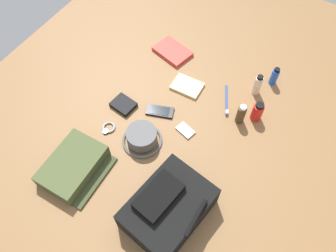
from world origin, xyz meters
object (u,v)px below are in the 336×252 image
Objects in this scene: lotion_bottle at (258,85)px; sunscreen_spray at (257,112)px; toothbrush at (227,102)px; notepad at (187,86)px; cologne_bottle at (241,114)px; backpack at (168,208)px; toiletry_pouch at (74,166)px; deodorant_spray at (274,76)px; bucket_hat at (142,138)px; wristwatch at (108,128)px; media_player at (185,130)px; cell_phone at (160,111)px; wallet at (123,105)px; paperback_novel at (172,52)px.

lotion_bottle is 0.16m from sunscreen_spray.
notepad is (0.01, -0.22, 0.00)m from toothbrush.
backpack is at bearing -6.32° from cologne_bottle.
toiletry_pouch is 1.07m from deodorant_spray.
lotion_bottle reaches higher than bucket_hat.
backpack reaches higher than deodorant_spray.
deodorant_spray is at bearing 139.62° from wristwatch.
sunscreen_spray is (-0.66, 0.57, 0.02)m from toiletry_pouch.
lotion_bottle is at bearing -179.76° from cologne_bottle.
deodorant_spray is 0.60× the size of toothbrush.
cologne_bottle is at bearing 133.46° from media_player.
deodorant_spray is 0.55m from media_player.
lotion_bottle is 0.83× the size of cell_phone.
wristwatch is at bearing -54.19° from sunscreen_spray.
backpack is at bearing 35.25° from cell_phone.
bucket_hat is at bearing -43.85° from media_player.
cell_phone is at bearing -66.78° from cologne_bottle.
bucket_hat is 1.69× the size of wallet.
deodorant_spray is at bearing 148.67° from bucket_hat.
deodorant_spray is 0.56m from paperback_novel.
cell_phone is 2.06× the size of wristwatch.
notepad is at bearing 163.27° from toiletry_pouch.
wallet is at bearing -70.16° from cell_phone.
deodorant_spray is at bearing 98.45° from paperback_novel.
sunscreen_spray reaches higher than toothbrush.
backpack reaches higher than sunscreen_spray.
deodorant_spray is at bearing 153.42° from media_player.
lotion_bottle is 0.67m from wallet.
backpack is at bearing 60.50° from wallet.
cologne_bottle reaches higher than toiletry_pouch.
cologne_bottle is 0.67× the size of toothbrush.
bucket_hat reaches higher than wallet.
media_player is at bearing 136.15° from bucket_hat.
wristwatch is at bearing -44.32° from toothbrush.
media_player is (0.18, -0.19, -0.05)m from cologne_bottle.
paperback_novel is 0.58m from wristwatch.
deodorant_spray is 0.97× the size of sunscreen_spray.
deodorant_spray is at bearing 172.60° from backpack.
media_player is at bearing -46.77° from sunscreen_spray.
deodorant_spray is at bearing 148.00° from toothbrush.
toiletry_pouch is 1.53× the size of bucket_hat.
cologne_bottle is at bearing 173.68° from backpack.
deodorant_spray reaches higher than toiletry_pouch.
bucket_hat reaches higher than notepad.
backpack reaches higher than toiletry_pouch.
cologne_bottle is (-0.33, 0.34, 0.02)m from bucket_hat.
media_player is 0.27m from toothbrush.
lotion_bottle is (-0.76, 0.06, -0.01)m from backpack.
bucket_hat is 0.47m from toothbrush.
wallet is (0.52, -0.58, -0.04)m from deodorant_spray.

